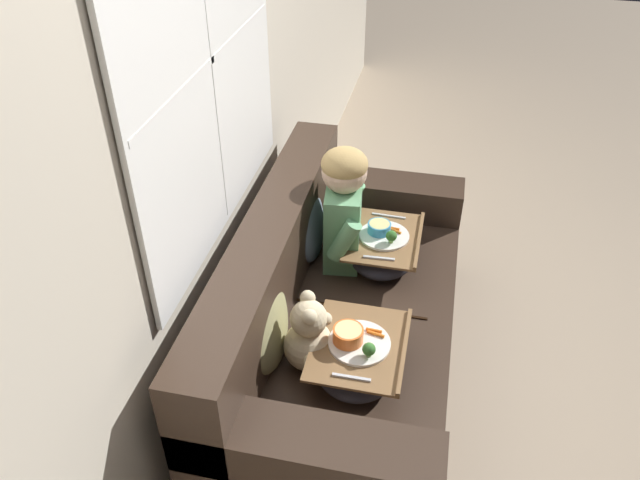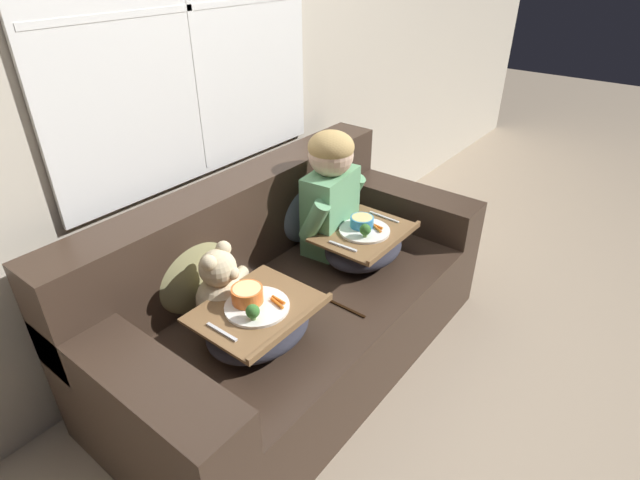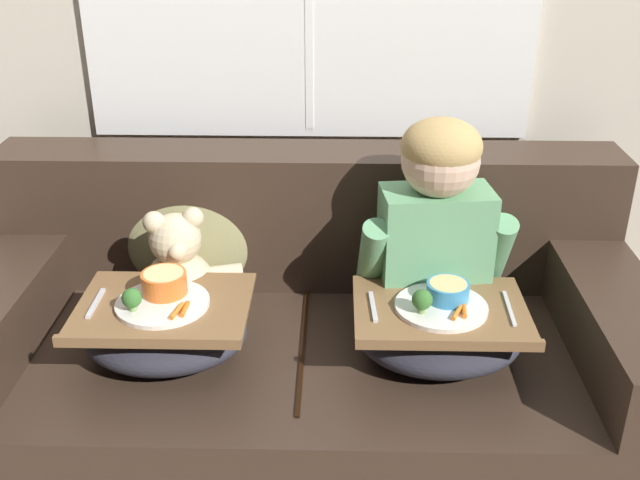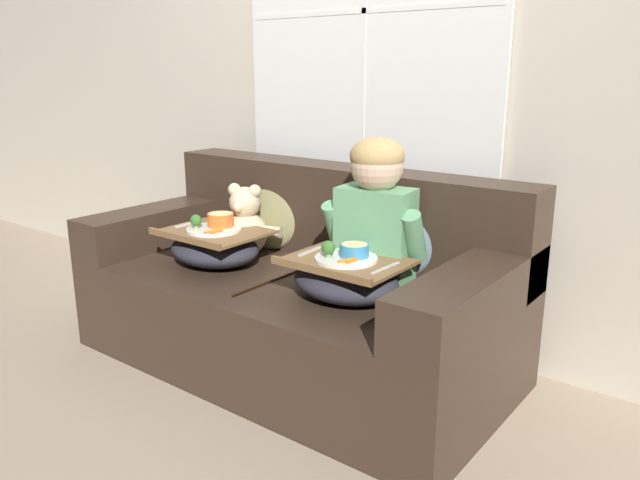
{
  "view_description": "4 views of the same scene",
  "coord_description": "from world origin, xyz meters",
  "px_view_note": "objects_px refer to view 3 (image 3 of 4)",
  "views": [
    {
      "loc": [
        -2.05,
        -0.32,
        2.34
      ],
      "look_at": [
        0.06,
        0.15,
        0.74
      ],
      "focal_mm": 35.0,
      "sensor_mm": 36.0,
      "label": 1
    },
    {
      "loc": [
        -1.37,
        -1.18,
        1.74
      ],
      "look_at": [
        0.1,
        -0.04,
        0.63
      ],
      "focal_mm": 28.0,
      "sensor_mm": 36.0,
      "label": 2
    },
    {
      "loc": [
        0.09,
        -1.76,
        1.57
      ],
      "look_at": [
        0.04,
        0.09,
        0.68
      ],
      "focal_mm": 42.0,
      "sensor_mm": 36.0,
      "label": 3
    },
    {
      "loc": [
        1.65,
        -1.94,
        1.28
      ],
      "look_at": [
        0.15,
        0.02,
        0.59
      ],
      "focal_mm": 35.0,
      "sensor_mm": 36.0,
      "label": 4
    }
  ],
  "objects_px": {
    "child_figure": "(437,216)",
    "lap_tray_teddy": "(165,328)",
    "couch": "(305,356)",
    "throw_pillow_behind_child": "(427,235)",
    "lap_tray_child": "(439,332)",
    "throw_pillow_behind_teddy": "(188,232)",
    "teddy_bear": "(179,274)"
  },
  "relations": [
    {
      "from": "throw_pillow_behind_teddy",
      "to": "lap_tray_teddy",
      "type": "distance_m",
      "value": 0.39
    },
    {
      "from": "throw_pillow_behind_child",
      "to": "lap_tray_teddy",
      "type": "xyz_separation_m",
      "value": [
        -0.72,
        -0.37,
        -0.1
      ]
    },
    {
      "from": "throw_pillow_behind_child",
      "to": "child_figure",
      "type": "relative_size",
      "value": 0.69
    },
    {
      "from": "couch",
      "to": "child_figure",
      "type": "xyz_separation_m",
      "value": [
        0.36,
        0.03,
        0.44
      ]
    },
    {
      "from": "child_figure",
      "to": "lap_tray_child",
      "type": "xyz_separation_m",
      "value": [
        0.0,
        -0.2,
        -0.24
      ]
    },
    {
      "from": "throw_pillow_behind_teddy",
      "to": "child_figure",
      "type": "bearing_deg",
      "value": -13.6
    },
    {
      "from": "throw_pillow_behind_child",
      "to": "lap_tray_teddy",
      "type": "relative_size",
      "value": 0.92
    },
    {
      "from": "lap_tray_teddy",
      "to": "lap_tray_child",
      "type": "bearing_deg",
      "value": -0.07
    },
    {
      "from": "throw_pillow_behind_teddy",
      "to": "teddy_bear",
      "type": "bearing_deg",
      "value": -89.57
    },
    {
      "from": "teddy_bear",
      "to": "throw_pillow_behind_teddy",
      "type": "bearing_deg",
      "value": 90.43
    },
    {
      "from": "couch",
      "to": "child_figure",
      "type": "distance_m",
      "value": 0.57
    },
    {
      "from": "throw_pillow_behind_teddy",
      "to": "lap_tray_teddy",
      "type": "relative_size",
      "value": 0.93
    },
    {
      "from": "throw_pillow_behind_child",
      "to": "child_figure",
      "type": "height_order",
      "value": "child_figure"
    },
    {
      "from": "teddy_bear",
      "to": "lap_tray_child",
      "type": "xyz_separation_m",
      "value": [
        0.72,
        -0.2,
        -0.06
      ]
    },
    {
      "from": "throw_pillow_behind_child",
      "to": "teddy_bear",
      "type": "xyz_separation_m",
      "value": [
        -0.72,
        -0.18,
        -0.05
      ]
    },
    {
      "from": "throw_pillow_behind_teddy",
      "to": "lap_tray_teddy",
      "type": "height_order",
      "value": "throw_pillow_behind_teddy"
    },
    {
      "from": "couch",
      "to": "lap_tray_child",
      "type": "xyz_separation_m",
      "value": [
        0.36,
        -0.17,
        0.2
      ]
    },
    {
      "from": "throw_pillow_behind_child",
      "to": "teddy_bear",
      "type": "height_order",
      "value": "throw_pillow_behind_child"
    },
    {
      "from": "lap_tray_teddy",
      "to": "couch",
      "type": "bearing_deg",
      "value": 24.53
    },
    {
      "from": "throw_pillow_behind_child",
      "to": "lap_tray_teddy",
      "type": "distance_m",
      "value": 0.82
    },
    {
      "from": "couch",
      "to": "throw_pillow_behind_teddy",
      "type": "xyz_separation_m",
      "value": [
        -0.36,
        0.21,
        0.3
      ]
    },
    {
      "from": "lap_tray_teddy",
      "to": "throw_pillow_behind_child",
      "type": "bearing_deg",
      "value": 27.41
    },
    {
      "from": "couch",
      "to": "teddy_bear",
      "type": "xyz_separation_m",
      "value": [
        -0.36,
        0.03,
        0.25
      ]
    },
    {
      "from": "throw_pillow_behind_child",
      "to": "lap_tray_teddy",
      "type": "bearing_deg",
      "value": -152.59
    },
    {
      "from": "throw_pillow_behind_teddy",
      "to": "couch",
      "type": "bearing_deg",
      "value": -30.14
    },
    {
      "from": "child_figure",
      "to": "lap_tray_teddy",
      "type": "bearing_deg",
      "value": -164.54
    },
    {
      "from": "child_figure",
      "to": "throw_pillow_behind_child",
      "type": "bearing_deg",
      "value": 90.04
    },
    {
      "from": "couch",
      "to": "lap_tray_child",
      "type": "relative_size",
      "value": 4.2
    },
    {
      "from": "throw_pillow_behind_teddy",
      "to": "lap_tray_child",
      "type": "xyz_separation_m",
      "value": [
        0.72,
        -0.37,
        -0.1
      ]
    },
    {
      "from": "lap_tray_child",
      "to": "throw_pillow_behind_teddy",
      "type": "bearing_deg",
      "value": 152.53
    },
    {
      "from": "child_figure",
      "to": "lap_tray_teddy",
      "type": "relative_size",
      "value": 1.34
    },
    {
      "from": "throw_pillow_behind_child",
      "to": "lap_tray_child",
      "type": "height_order",
      "value": "throw_pillow_behind_child"
    }
  ]
}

